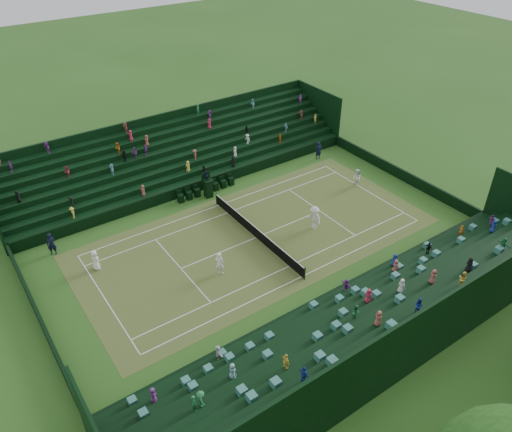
# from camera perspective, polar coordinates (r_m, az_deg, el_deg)

# --- Properties ---
(ground) EXTENTS (160.00, 160.00, 0.00)m
(ground) POSITION_cam_1_polar(r_m,az_deg,el_deg) (37.97, 0.00, -2.50)
(ground) COLOR #29561B
(ground) RESTS_ON ground
(court_surface) EXTENTS (12.97, 26.77, 0.01)m
(court_surface) POSITION_cam_1_polar(r_m,az_deg,el_deg) (37.97, 0.00, -2.49)
(court_surface) COLOR #376D24
(court_surface) RESTS_ON ground
(perimeter_wall_north) EXTENTS (17.17, 0.20, 1.00)m
(perimeter_wall_north) POSITION_cam_1_polar(r_m,az_deg,el_deg) (47.15, 16.13, 4.68)
(perimeter_wall_north) COLOR black
(perimeter_wall_north) RESTS_ON ground
(perimeter_wall_south) EXTENTS (17.17, 0.20, 1.00)m
(perimeter_wall_south) POSITION_cam_1_polar(r_m,az_deg,el_deg) (33.47, -23.40, -10.90)
(perimeter_wall_south) COLOR black
(perimeter_wall_south) RESTS_ON ground
(perimeter_wall_east) EXTENTS (0.20, 31.77, 1.00)m
(perimeter_wall_east) POSITION_cam_1_polar(r_m,az_deg,el_deg) (32.66, 8.62, -9.09)
(perimeter_wall_east) COLOR black
(perimeter_wall_east) RESTS_ON ground
(perimeter_wall_west) EXTENTS (0.20, 31.77, 1.00)m
(perimeter_wall_west) POSITION_cam_1_polar(r_m,az_deg,el_deg) (43.77, -6.35, 3.51)
(perimeter_wall_west) COLOR black
(perimeter_wall_west) RESTS_ON ground
(north_grandstand) EXTENTS (6.60, 32.00, 4.90)m
(north_grandstand) POSITION_cam_1_polar(r_m,az_deg,el_deg) (30.01, 14.23, -11.97)
(north_grandstand) COLOR black
(north_grandstand) RESTS_ON ground
(south_grandstand) EXTENTS (6.60, 32.00, 4.90)m
(south_grandstand) POSITION_cam_1_polar(r_m,az_deg,el_deg) (46.56, -8.98, 6.75)
(south_grandstand) COLOR black
(south_grandstand) RESTS_ON ground
(tennis_net) EXTENTS (11.67, 0.10, 1.06)m
(tennis_net) POSITION_cam_1_polar(r_m,az_deg,el_deg) (37.66, 0.00, -1.85)
(tennis_net) COLOR black
(tennis_net) RESTS_ON ground
(umpire_chair) EXTENTS (0.79, 0.79, 2.47)m
(umpire_chair) POSITION_cam_1_polar(r_m,az_deg,el_deg) (42.52, -5.51, 3.44)
(umpire_chair) COLOR black
(umpire_chair) RESTS_ON ground
(courtside_chairs) EXTENTS (0.48, 5.45, 1.04)m
(courtside_chairs) POSITION_cam_1_polar(r_m,az_deg,el_deg) (43.36, -5.70, 3.07)
(courtside_chairs) COLOR black
(courtside_chairs) RESTS_ON ground
(player_near_west) EXTENTS (0.86, 0.65, 1.57)m
(player_near_west) POSITION_cam_1_polar(r_m,az_deg,el_deg) (36.36, -17.89, -4.82)
(player_near_west) COLOR white
(player_near_west) RESTS_ON ground
(player_near_east) EXTENTS (0.76, 0.76, 1.78)m
(player_near_east) POSITION_cam_1_polar(r_m,az_deg,el_deg) (34.28, -4.19, -5.40)
(player_near_east) COLOR white
(player_near_east) RESTS_ON ground
(player_far_west) EXTENTS (0.96, 0.86, 1.62)m
(player_far_west) POSITION_cam_1_polar(r_m,az_deg,el_deg) (44.88, 11.44, 4.29)
(player_far_west) COLOR white
(player_far_west) RESTS_ON ground
(player_far_east) EXTENTS (1.35, 0.87, 1.97)m
(player_far_east) POSITION_cam_1_polar(r_m,az_deg,el_deg) (38.70, 6.68, -0.18)
(player_far_east) COLOR white
(player_far_east) RESTS_ON ground
(line_judge_north) EXTENTS (0.52, 0.70, 1.76)m
(line_judge_north) POSITION_cam_1_polar(r_m,az_deg,el_deg) (48.89, 7.17, 7.43)
(line_judge_north) COLOR black
(line_judge_north) RESTS_ON ground
(line_judge_south) EXTENTS (0.62, 0.75, 1.76)m
(line_judge_south) POSITION_cam_1_polar(r_m,az_deg,el_deg) (38.78, -22.33, -2.99)
(line_judge_south) COLOR black
(line_judge_south) RESTS_ON ground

